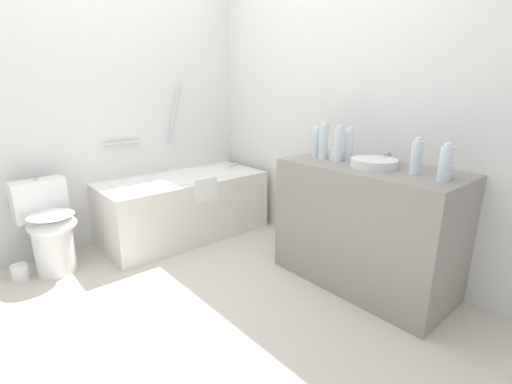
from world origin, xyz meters
The scene contains 17 objects.
ground_plane centered at (0.00, 0.00, 0.00)m, with size 3.79×3.79×0.00m, color beige.
wall_back_tiled centered at (0.00, 1.42, 1.22)m, with size 3.19×0.10×2.43m, color silver.
wall_right_mirror centered at (1.44, 0.00, 1.22)m, with size 0.10×3.15×2.43m, color silver.
bathtub centered at (0.59, 1.04, 0.30)m, with size 1.47×0.67×1.38m.
toilet centered at (-0.51, 1.07, 0.34)m, with size 0.38×0.48×0.70m.
vanity_counter centered at (1.11, -0.53, 0.42)m, with size 0.58×1.18×0.84m, color gray.
sink_basin centered at (1.09, -0.56, 0.87)m, with size 0.30×0.30×0.05m, color white.
sink_faucet centered at (1.27, -0.56, 0.88)m, with size 0.13×0.15×0.08m.
water_bottle_0 centered at (1.10, -0.82, 0.94)m, with size 0.06×0.06×0.22m.
water_bottle_1 centered at (1.14, -0.32, 0.95)m, with size 0.06×0.06×0.23m.
water_bottle_2 centered at (1.08, -0.15, 0.97)m, with size 0.07×0.07×0.26m.
water_bottle_3 centered at (1.05, -1.01, 0.94)m, with size 0.07×0.07×0.21m.
water_bottle_4 centered at (1.10, -0.06, 0.95)m, with size 0.07×0.07×0.22m.
water_bottle_5 centered at (1.06, -0.30, 0.96)m, with size 0.06×0.06×0.25m.
drinking_glass_0 centered at (1.13, -0.98, 0.90)m, with size 0.07×0.07×0.10m, color white.
drinking_glass_1 centered at (1.12, -0.23, 0.88)m, with size 0.08×0.08×0.08m, color white.
toilet_paper_roll centered at (-0.74, 1.09, 0.06)m, with size 0.11×0.11×0.12m, color white.
Camera 1 is at (-0.95, -1.76, 1.33)m, focal length 24.97 mm.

